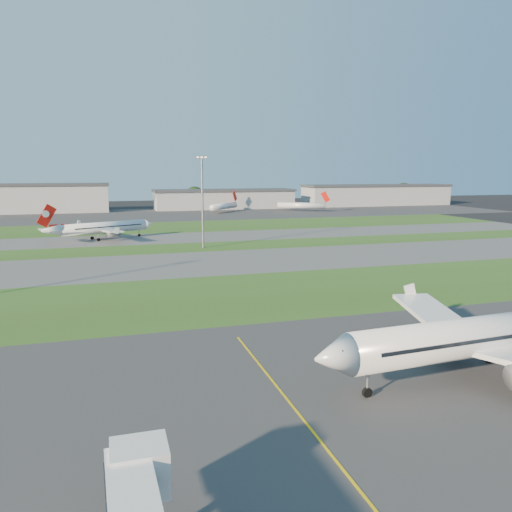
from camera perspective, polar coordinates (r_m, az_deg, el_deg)
name	(u,v)px	position (r m, az deg, el deg)	size (l,w,h in m)	color
ground	(275,476)	(39.13, 2.19, -23.88)	(700.00, 700.00, 0.00)	black
apron_near	(275,476)	(39.13, 2.19, -23.87)	(300.00, 70.00, 0.01)	#333335
grass_strip_a	(177,300)	(86.27, -9.01, -4.96)	(300.00, 34.00, 0.01)	#30511B
taxiway_a	(158,265)	(118.32, -11.14, -1.04)	(300.00, 32.00, 0.01)	#515154
grass_strip_b	(149,249)	(142.88, -12.12, 0.76)	(300.00, 18.00, 0.01)	#30511B
taxiway_b	(144,239)	(164.61, -12.73, 1.89)	(300.00, 26.00, 0.01)	#515154
grass_strip_c	(137,228)	(197.32, -13.40, 3.12)	(300.00, 40.00, 0.01)	#30511B
apron_far	(130,215)	(256.97, -14.19, 4.56)	(400.00, 80.00, 0.01)	#333335
yellow_line	(339,465)	(40.77, 9.41, -22.49)	(0.25, 60.00, 0.02)	gold
airliner_parked	(489,336)	(58.56, 25.04, -8.28)	(40.92, 34.65, 12.76)	white
airliner_taxiing	(104,228)	(166.25, -17.03, 3.10)	(32.37, 27.59, 10.85)	white
mini_jet_near	(224,206)	(267.25, -3.68, 5.72)	(20.09, 22.71, 9.48)	white
mini_jet_far	(302,205)	(273.52, 5.24, 5.79)	(25.47, 16.11, 9.48)	white
light_mast_centre	(202,196)	(141.35, -6.15, 6.86)	(3.20, 0.70, 25.80)	gray
hangar_west	(39,198)	(288.24, -23.54, 6.10)	(71.40, 23.00, 15.20)	#96989E
hangar_east	(224,199)	(293.71, -3.66, 6.54)	(81.60, 23.00, 11.20)	#96989E
hangar_far_east	(376,195)	(330.69, 13.61, 6.81)	(96.90, 23.00, 13.20)	#96989E
tree_mid_west	(90,200)	(297.41, -18.46, 6.14)	(9.90, 9.90, 10.80)	black
tree_mid_east	(195,196)	(304.44, -7.03, 6.81)	(11.55, 11.55, 12.60)	black
tree_east	(311,196)	(323.61, 6.34, 6.88)	(10.45, 10.45, 11.40)	black
tree_far_east	(403,192)	(359.96, 16.49, 7.03)	(12.65, 12.65, 13.80)	black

